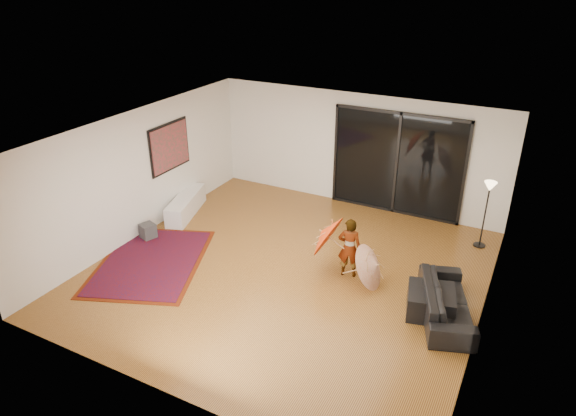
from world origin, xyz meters
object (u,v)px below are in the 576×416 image
Objects in this scene: ottoman at (430,302)px; child at (349,248)px; sofa at (446,301)px; media_console at (186,205)px.

child reaches higher than ottoman.
ottoman is at bearing 84.44° from sofa.
sofa is at bearing 13.59° from ottoman.
sofa is at bearing -27.26° from media_console.
media_console is 0.87× the size of sofa.
media_console is 6.30m from sofa.
media_console is 1.40× the size of child.
child is at bearing -26.30° from media_console.
ottoman is at bearing 150.19° from child.
sofa reaches higher than media_console.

